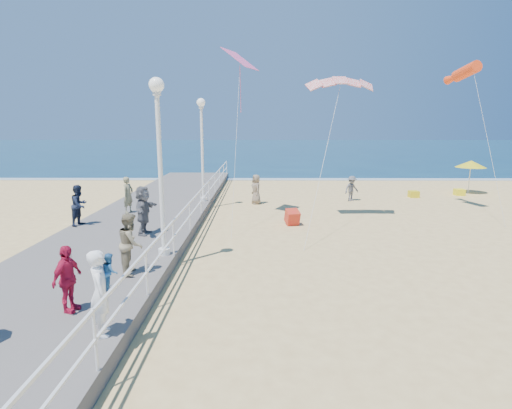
{
  "coord_description": "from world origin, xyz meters",
  "views": [
    {
      "loc": [
        -2.4,
        -11.88,
        4.36
      ],
      "look_at": [
        -2.5,
        2.0,
        1.6
      ],
      "focal_mm": 28.0,
      "sensor_mm": 36.0,
      "label": 1
    }
  ],
  "objects_px": {
    "woman_holding_toddler": "(101,293)",
    "spectator_5": "(143,210)",
    "toddler_held": "(110,272)",
    "beach_walker_c": "(256,189)",
    "spectator_3": "(67,279)",
    "beach_chair_right": "(414,194)",
    "beach_walker_a": "(352,188)",
    "beach_umbrella": "(471,164)",
    "spectator_7": "(79,205)",
    "beach_chair_left": "(459,192)",
    "spectator_6": "(128,195)",
    "lamp_post_far": "(202,139)",
    "box_kite": "(292,219)",
    "lamp_post_mid": "(159,149)",
    "spectator_1": "(131,243)"
  },
  "relations": [
    {
      "from": "woman_holding_toddler",
      "to": "spectator_5",
      "type": "height_order",
      "value": "spectator_5"
    },
    {
      "from": "toddler_held",
      "to": "spectator_5",
      "type": "bearing_deg",
      "value": -9.63
    },
    {
      "from": "beach_walker_c",
      "to": "spectator_3",
      "type": "bearing_deg",
      "value": -34.18
    },
    {
      "from": "beach_chair_right",
      "to": "beach_walker_a",
      "type": "bearing_deg",
      "value": -163.71
    },
    {
      "from": "beach_walker_c",
      "to": "beach_umbrella",
      "type": "distance_m",
      "value": 14.37
    },
    {
      "from": "spectator_7",
      "to": "beach_chair_left",
      "type": "xyz_separation_m",
      "value": [
        19.92,
        9.4,
        -1.02
      ]
    },
    {
      "from": "spectator_6",
      "to": "lamp_post_far",
      "type": "bearing_deg",
      "value": -27.1
    },
    {
      "from": "toddler_held",
      "to": "spectator_5",
      "type": "height_order",
      "value": "spectator_5"
    },
    {
      "from": "spectator_5",
      "to": "beach_walker_c",
      "type": "bearing_deg",
      "value": -24.04
    },
    {
      "from": "spectator_5",
      "to": "beach_chair_right",
      "type": "relative_size",
      "value": 3.29
    },
    {
      "from": "spectator_5",
      "to": "beach_umbrella",
      "type": "height_order",
      "value": "spectator_5"
    },
    {
      "from": "box_kite",
      "to": "lamp_post_mid",
      "type": "bearing_deg",
      "value": -143.87
    },
    {
      "from": "spectator_6",
      "to": "box_kite",
      "type": "relative_size",
      "value": 2.76
    },
    {
      "from": "spectator_1",
      "to": "spectator_3",
      "type": "xyz_separation_m",
      "value": [
        -0.64,
        -2.29,
        -0.1
      ]
    },
    {
      "from": "lamp_post_mid",
      "to": "woman_holding_toddler",
      "type": "bearing_deg",
      "value": -90.59
    },
    {
      "from": "beach_walker_c",
      "to": "beach_umbrella",
      "type": "xyz_separation_m",
      "value": [
        13.84,
        3.68,
        1.08
      ]
    },
    {
      "from": "beach_walker_c",
      "to": "beach_chair_left",
      "type": "xyz_separation_m",
      "value": [
        12.87,
        2.88,
        -0.63
      ]
    },
    {
      "from": "beach_umbrella",
      "to": "beach_walker_c",
      "type": "bearing_deg",
      "value": -165.1
    },
    {
      "from": "lamp_post_mid",
      "to": "beach_chair_right",
      "type": "xyz_separation_m",
      "value": [
        12.5,
        12.39,
        -3.46
      ]
    },
    {
      "from": "woman_holding_toddler",
      "to": "spectator_6",
      "type": "bearing_deg",
      "value": -5.37
    },
    {
      "from": "woman_holding_toddler",
      "to": "spectator_7",
      "type": "height_order",
      "value": "woman_holding_toddler"
    },
    {
      "from": "spectator_5",
      "to": "spectator_7",
      "type": "relative_size",
      "value": 1.1
    },
    {
      "from": "lamp_post_mid",
      "to": "spectator_3",
      "type": "bearing_deg",
      "value": -106.44
    },
    {
      "from": "woman_holding_toddler",
      "to": "beach_walker_c",
      "type": "relative_size",
      "value": 1.02
    },
    {
      "from": "spectator_3",
      "to": "beach_walker_a",
      "type": "bearing_deg",
      "value": -20.39
    },
    {
      "from": "toddler_held",
      "to": "beach_walker_a",
      "type": "height_order",
      "value": "toddler_held"
    },
    {
      "from": "beach_walker_c",
      "to": "beach_chair_left",
      "type": "bearing_deg",
      "value": 84.02
    },
    {
      "from": "lamp_post_far",
      "to": "box_kite",
      "type": "xyz_separation_m",
      "value": [
        4.44,
        -3.64,
        -3.36
      ]
    },
    {
      "from": "lamp_post_far",
      "to": "spectator_6",
      "type": "height_order",
      "value": "lamp_post_far"
    },
    {
      "from": "woman_holding_toddler",
      "to": "spectator_5",
      "type": "relative_size",
      "value": 0.93
    },
    {
      "from": "toddler_held",
      "to": "beach_chair_right",
      "type": "distance_m",
      "value": 21.14
    },
    {
      "from": "lamp_post_mid",
      "to": "spectator_3",
      "type": "distance_m",
      "value": 4.76
    },
    {
      "from": "lamp_post_mid",
      "to": "spectator_7",
      "type": "distance_m",
      "value": 6.17
    },
    {
      "from": "spectator_6",
      "to": "beach_walker_a",
      "type": "height_order",
      "value": "spectator_6"
    },
    {
      "from": "lamp_post_far",
      "to": "box_kite",
      "type": "bearing_deg",
      "value": -39.38
    },
    {
      "from": "lamp_post_far",
      "to": "spectator_1",
      "type": "relative_size",
      "value": 3.17
    },
    {
      "from": "beach_umbrella",
      "to": "lamp_post_mid",
      "type": "bearing_deg",
      "value": -140.04
    },
    {
      "from": "lamp_post_mid",
      "to": "beach_chair_right",
      "type": "height_order",
      "value": "lamp_post_mid"
    },
    {
      "from": "spectator_5",
      "to": "beach_umbrella",
      "type": "xyz_separation_m",
      "value": [
        17.93,
        11.57,
        0.61
      ]
    },
    {
      "from": "spectator_3",
      "to": "spectator_7",
      "type": "bearing_deg",
      "value": 34.12
    },
    {
      "from": "toddler_held",
      "to": "spectator_3",
      "type": "distance_m",
      "value": 1.55
    },
    {
      "from": "beach_walker_a",
      "to": "beach_chair_left",
      "type": "relative_size",
      "value": 2.68
    },
    {
      "from": "spectator_7",
      "to": "beach_walker_a",
      "type": "height_order",
      "value": "spectator_7"
    },
    {
      "from": "lamp_post_mid",
      "to": "toddler_held",
      "type": "height_order",
      "value": "lamp_post_mid"
    },
    {
      "from": "toddler_held",
      "to": "box_kite",
      "type": "height_order",
      "value": "toddler_held"
    },
    {
      "from": "lamp_post_far",
      "to": "woman_holding_toddler",
      "type": "relative_size",
      "value": 3.15
    },
    {
      "from": "beach_walker_a",
      "to": "spectator_5",
      "type": "bearing_deg",
      "value": -166.65
    },
    {
      "from": "toddler_held",
      "to": "spectator_3",
      "type": "height_order",
      "value": "toddler_held"
    },
    {
      "from": "spectator_6",
      "to": "beach_walker_a",
      "type": "xyz_separation_m",
      "value": [
        11.43,
        5.09,
        -0.49
      ]
    },
    {
      "from": "woman_holding_toddler",
      "to": "spectator_3",
      "type": "bearing_deg",
      "value": 28.27
    }
  ]
}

